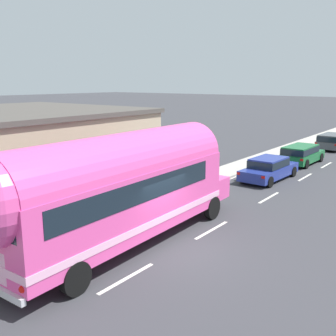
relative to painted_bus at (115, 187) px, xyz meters
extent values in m
plane|color=#38383D|center=(1.73, 1.27, -2.30)|extent=(300.00, 300.00, 0.00)
cube|color=silver|center=(1.73, -1.33, -2.30)|extent=(0.14, 2.40, 0.01)
cube|color=silver|center=(1.73, 3.69, -2.30)|extent=(0.14, 2.40, 0.01)
cube|color=silver|center=(1.73, 9.40, -2.30)|extent=(0.14, 2.40, 0.01)
cube|color=silver|center=(1.73, 15.01, -2.30)|extent=(0.14, 2.40, 0.01)
cube|color=silver|center=(1.73, 19.59, -2.30)|extent=(0.14, 2.40, 0.01)
cube|color=silver|center=(-1.79, 13.27, -2.30)|extent=(0.12, 80.00, 0.01)
cube|color=#ADA89E|center=(-2.79, 11.27, -2.23)|extent=(2.00, 90.00, 0.15)
cube|color=#EA4C9E|center=(-0.01, 0.36, -0.55)|extent=(2.77, 9.82, 2.30)
cylinder|color=#EA4C9E|center=(-0.01, 0.36, 0.60)|extent=(2.72, 9.72, 2.45)
cube|color=#EA4C9E|center=(-0.16, 5.89, -1.23)|extent=(2.30, 1.36, 0.95)
cube|color=#F4B2D6|center=(-0.01, 0.36, -1.20)|extent=(2.81, 9.86, 0.24)
cube|color=black|center=(0.00, 0.06, 0.05)|extent=(2.75, 8.02, 0.76)
sphere|color=red|center=(1.17, -4.47, -1.45)|extent=(0.20, 0.20, 0.20)
cube|color=black|center=(-0.15, 5.29, 0.10)|extent=(2.14, 0.16, 0.96)
cube|color=silver|center=(-0.18, 6.58, -1.35)|extent=(0.90, 0.13, 0.56)
cylinder|color=black|center=(-1.30, 4.80, -1.80)|extent=(0.29, 1.01, 1.00)
cylinder|color=black|center=(1.03, 4.87, -1.80)|extent=(0.29, 1.01, 1.00)
cylinder|color=black|center=(-1.09, -2.95, -1.80)|extent=(0.29, 1.01, 1.00)
cylinder|color=black|center=(1.25, -2.88, -1.80)|extent=(0.29, 1.01, 1.00)
cube|color=navy|center=(0.16, 13.06, -1.78)|extent=(1.95, 4.84, 0.60)
cube|color=navy|center=(0.15, 12.93, -1.21)|extent=(1.66, 2.48, 0.55)
cube|color=black|center=(0.15, 12.93, -1.24)|extent=(1.73, 2.53, 0.43)
cube|color=red|center=(-0.70, 10.69, -1.60)|extent=(0.20, 0.05, 0.14)
cube|color=red|center=(0.83, 10.63, -1.60)|extent=(0.20, 0.05, 0.14)
cylinder|color=black|center=(-0.63, 14.77, -1.98)|extent=(0.22, 0.65, 0.64)
cylinder|color=black|center=(1.07, 14.71, -1.98)|extent=(0.22, 0.65, 0.64)
cylinder|color=black|center=(-0.75, 11.40, -1.98)|extent=(0.22, 0.65, 0.64)
cylinder|color=black|center=(0.94, 11.34, -1.98)|extent=(0.22, 0.65, 0.64)
cube|color=#196633|center=(0.13, 19.08, -1.78)|extent=(1.93, 4.48, 0.60)
cube|color=#196633|center=(0.11, 18.61, -1.21)|extent=(1.69, 3.22, 0.55)
cube|color=black|center=(0.11, 18.61, -1.24)|extent=(1.75, 3.26, 0.43)
cube|color=red|center=(-0.72, 16.88, -1.60)|extent=(0.20, 0.05, 0.14)
cube|color=red|center=(0.84, 16.84, -1.60)|extent=(0.20, 0.05, 0.14)
cylinder|color=black|center=(-0.69, 20.62, -1.98)|extent=(0.22, 0.65, 0.64)
cylinder|color=black|center=(1.03, 20.57, -1.98)|extent=(0.22, 0.65, 0.64)
cylinder|color=black|center=(-0.78, 17.59, -1.98)|extent=(0.22, 0.65, 0.64)
cylinder|color=black|center=(0.94, 17.55, -1.98)|extent=(0.22, 0.65, 0.64)
cube|color=#474C51|center=(0.17, 27.06, -1.78)|extent=(1.93, 4.35, 0.60)
cube|color=#474C51|center=(0.16, 26.59, -1.21)|extent=(1.71, 3.10, 0.55)
cube|color=black|center=(0.16, 26.59, -1.24)|extent=(1.77, 3.14, 0.43)
cube|color=red|center=(-0.68, 24.90, -1.60)|extent=(0.20, 0.04, 0.14)
cube|color=red|center=(0.95, 24.88, -1.60)|extent=(0.20, 0.04, 0.14)
cylinder|color=black|center=(-0.70, 28.54, -1.98)|extent=(0.21, 0.64, 0.64)
cylinder|color=black|center=(-0.75, 25.62, -1.98)|extent=(0.21, 0.64, 0.64)
camera|label=1|loc=(9.42, -9.45, 3.57)|focal=42.56mm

